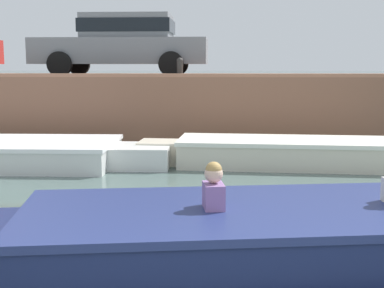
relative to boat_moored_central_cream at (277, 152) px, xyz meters
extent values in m
plane|color=#4C605B|center=(-0.89, -3.56, -0.27)|extent=(400.00, 400.00, 0.00)
cube|color=brown|center=(-0.89, 4.60, 0.59)|extent=(60.00, 6.00, 1.73)
cube|color=#9F6C52|center=(-0.89, 1.72, 1.50)|extent=(60.00, 0.24, 0.08)
cube|color=white|center=(-2.71, -0.23, -0.06)|extent=(1.16, 1.16, 0.42)
cube|color=silver|center=(0.22, -0.01, -0.04)|extent=(4.40, 1.75, 0.46)
cube|color=silver|center=(-2.36, 0.16, -0.04)|extent=(0.91, 0.86, 0.46)
cube|color=white|center=(0.22, -0.01, 0.23)|extent=(4.46, 1.81, 0.08)
cube|color=brown|center=(0.54, -0.04, 0.13)|extent=(0.33, 1.33, 0.06)
cube|color=navy|center=(-0.39, -5.17, -0.04)|extent=(5.79, 2.74, 0.46)
cube|color=navy|center=(-0.39, -5.17, 0.23)|extent=(5.86, 2.81, 0.08)
cube|color=brown|center=(0.02, -5.11, 0.13)|extent=(0.49, 1.77, 0.06)
cube|color=#8C669E|center=(-1.22, -5.29, 0.31)|extent=(0.24, 0.35, 0.44)
sphere|color=beige|center=(-1.22, -5.29, 0.63)|extent=(0.19, 0.19, 0.19)
sphere|color=tan|center=(-1.22, -5.29, 0.67)|extent=(0.17, 0.17, 0.17)
cube|color=slate|center=(-3.68, 3.18, 2.08)|extent=(4.40, 1.74, 0.64)
cube|color=slate|center=(-3.51, 3.18, 2.70)|extent=(2.21, 1.52, 0.60)
cube|color=black|center=(-3.51, 3.18, 2.70)|extent=(2.29, 1.55, 0.33)
cylinder|color=black|center=(-5.05, 2.32, 1.76)|extent=(0.60, 0.18, 0.60)
cylinder|color=black|center=(-5.04, 4.06, 1.76)|extent=(0.60, 0.18, 0.60)
cylinder|color=black|center=(-2.33, 2.30, 1.76)|extent=(0.60, 0.18, 0.60)
cylinder|color=black|center=(-2.32, 4.04, 1.76)|extent=(0.60, 0.18, 0.60)
cylinder|color=#2D2B28|center=(-2.09, 1.85, 1.63)|extent=(0.14, 0.14, 0.35)
sphere|color=#2D2B28|center=(-2.09, 1.85, 1.83)|extent=(0.15, 0.15, 0.15)
camera|label=1|loc=(-1.17, -10.61, 1.72)|focal=50.00mm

